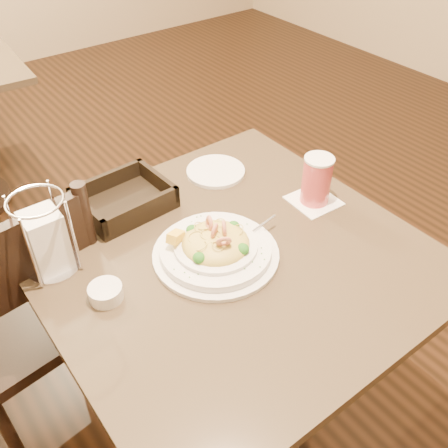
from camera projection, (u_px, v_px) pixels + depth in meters
ground at (228, 414)px, 1.71m from camera, size 7.00×7.00×0.00m
main_table at (228, 316)px, 1.38m from camera, size 0.90×0.90×0.75m
dining_chair_near at (26, 317)px, 1.40m from camera, size 0.47×0.47×0.93m
pasta_bowl at (216, 247)px, 1.20m from camera, size 0.34×0.31×0.10m
drink_glass at (317, 181)px, 1.35m from camera, size 0.13×0.13×0.14m
bread_basket at (124, 201)px, 1.36m from camera, size 0.25×0.21×0.07m
napkin_caddy at (46, 240)px, 1.14m from camera, size 0.13×0.13×0.20m
side_plate at (216, 171)px, 1.50m from camera, size 0.20×0.20×0.01m
butter_ramekin at (106, 293)px, 1.11m from camera, size 0.10×0.10×0.03m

